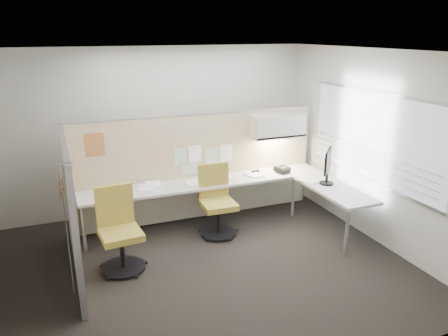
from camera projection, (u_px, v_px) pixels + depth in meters
name	position (u px, v px, depth m)	size (l,w,h in m)	color
floor	(198.00, 268.00, 5.86)	(5.50, 4.50, 0.01)	black
ceiling	(193.00, 51.00, 5.01)	(5.50, 4.50, 0.01)	white
wall_back	(154.00, 131.00, 7.42)	(5.50, 0.02, 2.80)	beige
wall_front	(285.00, 247.00, 3.44)	(5.50, 0.02, 2.80)	beige
wall_right	(373.00, 147.00, 6.41)	(0.02, 4.50, 2.80)	beige
window_pane	(373.00, 137.00, 6.35)	(0.01, 2.80, 1.30)	#A4AFBE
partition_back	(197.00, 167.00, 7.20)	(4.10, 0.06, 1.75)	#D1B791
partition_left	(71.00, 210.00, 5.50)	(0.06, 2.20, 1.75)	#D1B791
desk	(230.00, 189.00, 7.00)	(4.00, 2.07, 0.73)	beige
overhead_bin	(277.00, 126.00, 7.30)	(0.90, 0.36, 0.38)	beige
task_light_strip	(277.00, 138.00, 7.37)	(0.60, 0.06, 0.02)	#FFEABF
pinned_papers	(202.00, 158.00, 7.15)	(1.01, 0.00, 0.47)	#8CBF8C
poster	(95.00, 145.00, 6.44)	(0.28, 0.00, 0.35)	orange
chair_left	(119.00, 232.00, 5.71)	(0.58, 0.59, 1.10)	black
chair_right	(217.00, 203.00, 6.71)	(0.57, 0.57, 1.08)	black
monitor	(328.00, 165.00, 6.76)	(0.38, 0.41, 0.55)	black
phone	(283.00, 170.00, 7.38)	(0.26, 0.24, 0.12)	black
stapler	(255.00, 172.00, 7.37)	(0.14, 0.04, 0.05)	black
tape_dispenser	(276.00, 169.00, 7.52)	(0.10, 0.06, 0.06)	black
coat_hook	(63.00, 198.00, 4.43)	(0.18, 0.48, 1.43)	silver
paper_stack_0	(109.00, 193.00, 6.42)	(0.23, 0.30, 0.03)	white
paper_stack_1	(146.00, 187.00, 6.68)	(0.23, 0.30, 0.02)	white
paper_stack_2	(194.00, 184.00, 6.80)	(0.23, 0.30, 0.04)	white
paper_stack_3	(224.00, 177.00, 7.16)	(0.23, 0.30, 0.01)	white
paper_stack_4	(254.00, 175.00, 7.26)	(0.23, 0.30, 0.03)	white
paper_stack_5	(308.00, 181.00, 6.98)	(0.23, 0.30, 0.02)	white
paper_stack_6	(153.00, 185.00, 6.76)	(0.23, 0.30, 0.04)	white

